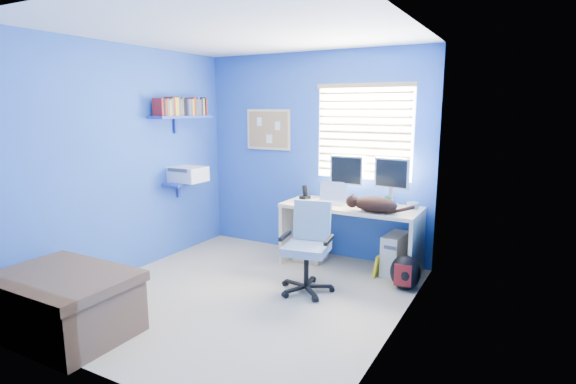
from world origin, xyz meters
The scene contains 23 objects.
floor centered at (0.00, 0.00, 0.00)m, with size 3.00×3.20×0.00m, color tan.
ceiling centered at (0.00, 0.00, 2.50)m, with size 3.00×3.20×0.00m, color white.
wall_back centered at (0.00, 1.60, 1.25)m, with size 3.00×0.01×2.50m, color blue.
wall_front centered at (0.00, -1.60, 1.25)m, with size 3.00×0.01×2.50m, color blue.
wall_left centered at (-1.50, 0.00, 1.25)m, with size 0.01×3.20×2.50m, color blue.
wall_right centered at (1.50, 0.00, 1.25)m, with size 0.01×3.20×2.50m, color blue.
desk centered at (0.64, 1.26, 0.37)m, with size 1.55×0.65×0.74m, color beige.
laptop centered at (0.39, 1.26, 0.85)m, with size 0.33×0.26×0.22m, color silver.
monitor_left centered at (0.50, 1.45, 1.01)m, with size 0.40×0.12×0.54m, color silver.
monitor_right centered at (1.03, 1.46, 1.01)m, with size 0.40×0.12×0.54m, color silver.
phone centered at (0.02, 1.32, 0.82)m, with size 0.09×0.11×0.17m, color black.
mug centered at (1.00, 1.47, 0.79)m, with size 0.10×0.09×0.10m, color #2F685B.
cd_spindle centered at (1.29, 1.40, 0.78)m, with size 0.13×0.13×0.07m, color silver.
cat centered at (0.98, 1.06, 0.82)m, with size 0.47×0.25×0.17m, color black.
tower_pc centered at (1.14, 1.33, 0.23)m, with size 0.19×0.44×0.45m, color beige.
drawer_boxes centered at (0.13, 1.24, 0.14)m, with size 0.35×0.28×0.27m, color tan.
yellow_book centered at (1.00, 1.13, 0.12)m, with size 0.03×0.17×0.24m, color yellow.
backpack centered at (1.36, 0.92, 0.18)m, with size 0.31×0.23×0.36m, color black.
bed_corner centered at (-0.85, -1.33, 0.26)m, with size 1.07×0.76×0.51m, color brown.
office_chair centered at (0.50, 0.43, 0.34)m, with size 0.60×0.60×0.90m.
window_blinds centered at (0.65, 1.57, 1.55)m, with size 1.15×0.05×1.10m.
corkboard centered at (-0.65, 1.58, 1.55)m, with size 0.64×0.02×0.52m.
wall_shelves centered at (-1.35, 0.75, 1.43)m, with size 0.42×0.90×1.05m.
Camera 1 is at (2.39, -3.46, 1.84)m, focal length 28.00 mm.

